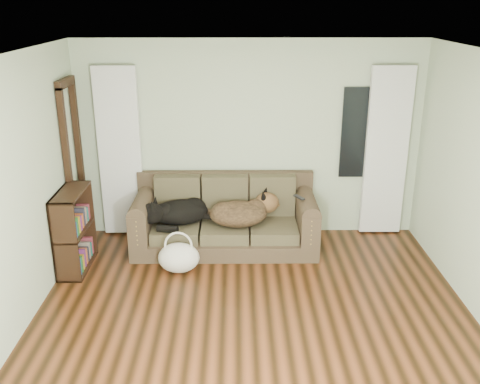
{
  "coord_description": "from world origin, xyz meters",
  "views": [
    {
      "loc": [
        -0.18,
        -4.34,
        3.07
      ],
      "look_at": [
        -0.13,
        1.6,
        0.9
      ],
      "focal_mm": 40.0,
      "sensor_mm": 36.0,
      "label": 1
    }
  ],
  "objects_px": {
    "sofa": "(225,215)",
    "bookshelf": "(74,229)",
    "tote_bag": "(179,259)",
    "dog_shepherd": "(242,214)",
    "dog_black_lab": "(177,214)"
  },
  "relations": [
    {
      "from": "bookshelf",
      "to": "sofa",
      "type": "bearing_deg",
      "value": 17.98
    },
    {
      "from": "sofa",
      "to": "bookshelf",
      "type": "bearing_deg",
      "value": -162.92
    },
    {
      "from": "sofa",
      "to": "bookshelf",
      "type": "distance_m",
      "value": 1.85
    },
    {
      "from": "bookshelf",
      "to": "dog_shepherd",
      "type": "bearing_deg",
      "value": 14.7
    },
    {
      "from": "sofa",
      "to": "dog_shepherd",
      "type": "xyz_separation_m",
      "value": [
        0.22,
        -0.06,
        0.04
      ]
    },
    {
      "from": "bookshelf",
      "to": "dog_black_lab",
      "type": "bearing_deg",
      "value": 24.63
    },
    {
      "from": "dog_black_lab",
      "to": "sofa",
      "type": "bearing_deg",
      "value": -9.42
    },
    {
      "from": "dog_black_lab",
      "to": "tote_bag",
      "type": "bearing_deg",
      "value": -96.02
    },
    {
      "from": "sofa",
      "to": "tote_bag",
      "type": "height_order",
      "value": "sofa"
    },
    {
      "from": "dog_black_lab",
      "to": "dog_shepherd",
      "type": "xyz_separation_m",
      "value": [
        0.82,
        -0.02,
        0.01
      ]
    },
    {
      "from": "sofa",
      "to": "dog_shepherd",
      "type": "relative_size",
      "value": 3.04
    },
    {
      "from": "sofa",
      "to": "tote_bag",
      "type": "relative_size",
      "value": 4.76
    },
    {
      "from": "sofa",
      "to": "dog_black_lab",
      "type": "bearing_deg",
      "value": -176.98
    },
    {
      "from": "dog_black_lab",
      "to": "dog_shepherd",
      "type": "height_order",
      "value": "dog_shepherd"
    },
    {
      "from": "dog_black_lab",
      "to": "bookshelf",
      "type": "xyz_separation_m",
      "value": [
        -1.16,
        -0.51,
        0.02
      ]
    }
  ]
}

